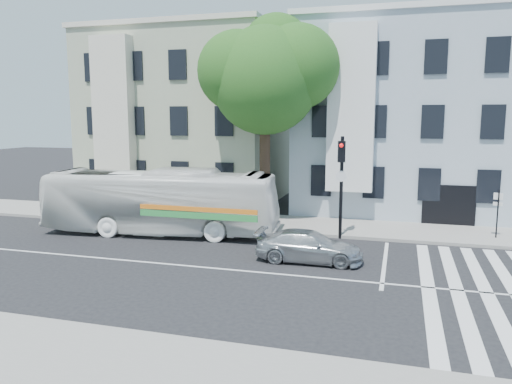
% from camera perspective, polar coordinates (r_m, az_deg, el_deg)
% --- Properties ---
extents(ground, '(120.00, 120.00, 0.00)m').
position_cam_1_polar(ground, '(19.21, -5.76, -8.59)').
color(ground, black).
rests_on(ground, ground).
extents(sidewalk_far, '(80.00, 4.00, 0.15)m').
position_cam_1_polar(sidewalk_far, '(26.54, 0.71, -3.54)').
color(sidewalk_far, gray).
rests_on(sidewalk_far, ground).
extents(sidewalk_near, '(80.00, 4.00, 0.15)m').
position_cam_1_polar(sidewalk_near, '(12.67, -20.14, -18.20)').
color(sidewalk_near, gray).
rests_on(sidewalk_near, ground).
extents(building_left, '(12.00, 10.00, 11.00)m').
position_cam_1_polar(building_left, '(34.89, -7.39, 8.30)').
color(building_left, '#9CA58A').
rests_on(building_left, ground).
extents(building_right, '(12.00, 10.00, 11.00)m').
position_cam_1_polar(building_right, '(31.99, 16.51, 7.99)').
color(building_right, '#9AADB7').
rests_on(building_right, ground).
extents(street_tree, '(7.30, 5.90, 11.10)m').
position_cam_1_polar(street_tree, '(26.71, 1.30, 13.28)').
color(street_tree, '#2D2116').
rests_on(street_tree, ground).
extents(bus, '(3.86, 11.60, 3.17)m').
position_cam_1_polar(bus, '(24.58, -10.85, -1.09)').
color(bus, white).
rests_on(bus, ground).
extents(sedan, '(1.83, 4.26, 1.22)m').
position_cam_1_polar(sedan, '(19.85, 6.07, -6.19)').
color(sedan, silver).
rests_on(sedan, ground).
extents(hedge, '(8.54, 1.77, 0.70)m').
position_cam_1_polar(hedge, '(27.44, -13.72, -2.47)').
color(hedge, '#326922').
rests_on(hedge, sidewalk_far).
extents(traffic_signal, '(0.49, 0.55, 4.78)m').
position_cam_1_polar(traffic_signal, '(23.23, 9.73, 2.12)').
color(traffic_signal, black).
rests_on(traffic_signal, ground).
extents(far_sign_pole, '(0.39, 0.21, 2.22)m').
position_cam_1_polar(far_sign_pole, '(25.32, 25.91, -1.55)').
color(far_sign_pole, black).
rests_on(far_sign_pole, sidewalk_far).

